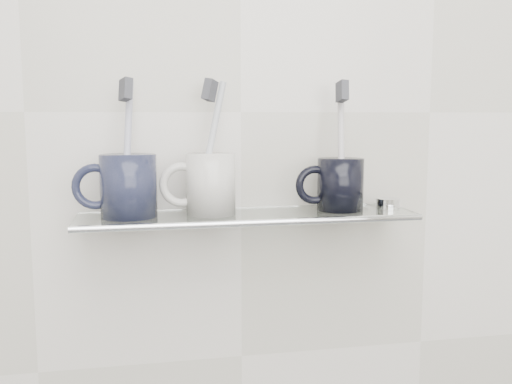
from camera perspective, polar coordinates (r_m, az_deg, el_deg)
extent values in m
plane|color=silver|center=(0.90, -1.52, 7.98)|extent=(2.50, 0.00, 2.50)
cube|color=silver|center=(0.85, -0.79, -2.42)|extent=(0.50, 0.12, 0.01)
cylinder|color=silver|center=(0.80, -0.08, -3.11)|extent=(0.50, 0.01, 0.01)
cylinder|color=silver|center=(0.89, -14.83, -2.97)|extent=(0.02, 0.03, 0.02)
cylinder|color=silver|center=(0.96, 11.19, -2.12)|extent=(0.02, 0.03, 0.02)
cylinder|color=black|center=(0.84, -12.63, 0.60)|extent=(0.08, 0.08, 0.09)
torus|color=black|center=(0.84, -15.78, 0.52)|extent=(0.07, 0.01, 0.07)
cylinder|color=#9F9EC0|center=(0.83, -12.74, 4.45)|extent=(0.03, 0.06, 0.19)
cube|color=#393A40|center=(0.83, -12.90, 9.97)|extent=(0.02, 0.03, 0.03)
cylinder|color=silver|center=(0.84, -4.54, 0.79)|extent=(0.09, 0.09, 0.09)
torus|color=silver|center=(0.84, -7.42, 0.73)|extent=(0.07, 0.01, 0.07)
cylinder|color=silver|center=(0.84, -4.58, 4.63)|extent=(0.05, 0.03, 0.19)
cube|color=#393A40|center=(0.84, -4.64, 10.12)|extent=(0.03, 0.03, 0.04)
cylinder|color=black|center=(0.89, 8.43, 0.77)|extent=(0.09, 0.09, 0.08)
torus|color=black|center=(0.87, 5.87, 0.71)|extent=(0.06, 0.01, 0.06)
cylinder|color=beige|center=(0.88, 8.51, 4.72)|extent=(0.02, 0.05, 0.19)
cube|color=#393A40|center=(0.88, 8.61, 9.93)|extent=(0.02, 0.03, 0.03)
cylinder|color=silver|center=(0.92, 13.07, -1.11)|extent=(0.04, 0.04, 0.02)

